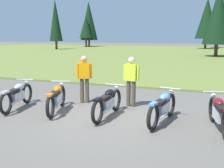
# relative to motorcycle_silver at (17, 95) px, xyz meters

# --- Properties ---
(ground_plane) EXTENTS (140.00, 140.00, 0.00)m
(ground_plane) POSITION_rel_motorcycle_silver_xyz_m (3.08, 0.01, -0.44)
(ground_plane) COLOR #605B54
(grass_moorland) EXTENTS (80.00, 44.00, 0.10)m
(grass_moorland) POSITION_rel_motorcycle_silver_xyz_m (3.08, 26.54, -0.39)
(grass_moorland) COLOR olive
(grass_moorland) RESTS_ON ground
(forest_treeline) EXTENTS (37.91, 28.76, 8.88)m
(forest_treeline) POSITION_rel_motorcycle_silver_xyz_m (2.01, 32.65, 4.13)
(forest_treeline) COLOR #47331E
(forest_treeline) RESTS_ON ground
(motorcycle_silver) EXTENTS (0.71, 2.08, 0.88)m
(motorcycle_silver) POSITION_rel_motorcycle_silver_xyz_m (0.00, 0.00, 0.00)
(motorcycle_silver) COLOR black
(motorcycle_silver) RESTS_ON ground
(motorcycle_orange) EXTENTS (0.83, 2.04, 0.88)m
(motorcycle_orange) POSITION_rel_motorcycle_silver_xyz_m (1.41, 0.12, 0.00)
(motorcycle_orange) COLOR black
(motorcycle_orange) RESTS_ON ground
(motorcycle_black) EXTENTS (0.62, 2.10, 0.88)m
(motorcycle_black) POSITION_rel_motorcycle_silver_xyz_m (3.12, 0.15, 0.00)
(motorcycle_black) COLOR black
(motorcycle_black) RESTS_ON ground
(motorcycle_sky_blue) EXTENTS (0.64, 2.09, 0.88)m
(motorcycle_sky_blue) POSITION_rel_motorcycle_silver_xyz_m (4.72, 0.16, 0.00)
(motorcycle_sky_blue) COLOR black
(motorcycle_sky_blue) RESTS_ON ground
(motorcycle_maroon) EXTENTS (0.72, 2.08, 0.88)m
(motorcycle_maroon) POSITION_rel_motorcycle_silver_xyz_m (6.16, 0.07, 0.00)
(motorcycle_maroon) COLOR black
(motorcycle_maroon) RESTS_ON ground
(rider_checking_bike) EXTENTS (0.55, 0.25, 1.67)m
(rider_checking_bike) POSITION_rel_motorcycle_silver_xyz_m (3.44, 1.50, 0.51)
(rider_checking_bike) COLOR #4C4233
(rider_checking_bike) RESTS_ON ground
(rider_in_hivis_vest) EXTENTS (0.51, 0.35, 1.67)m
(rider_in_hivis_vest) POSITION_rel_motorcycle_silver_xyz_m (1.75, 1.42, 0.51)
(rider_in_hivis_vest) COLOR #4C4233
(rider_in_hivis_vest) RESTS_ON ground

